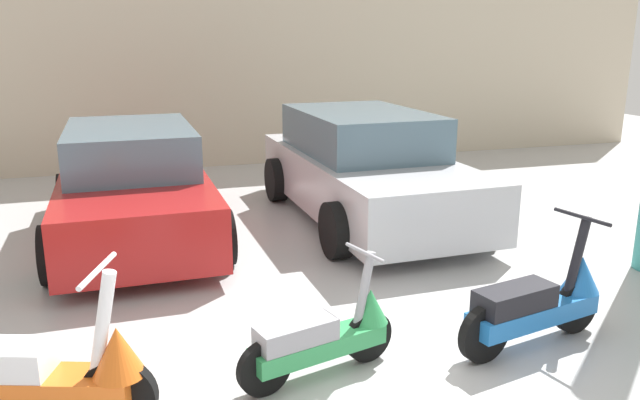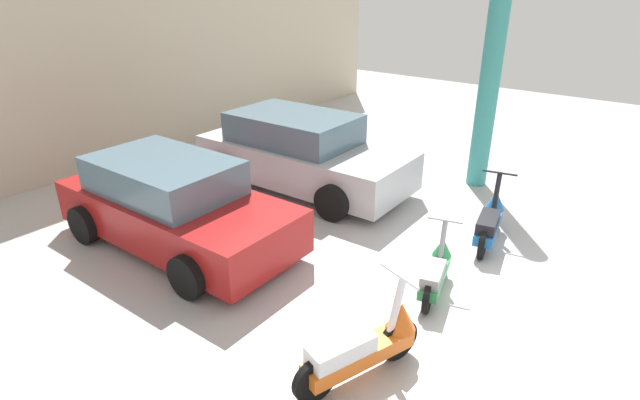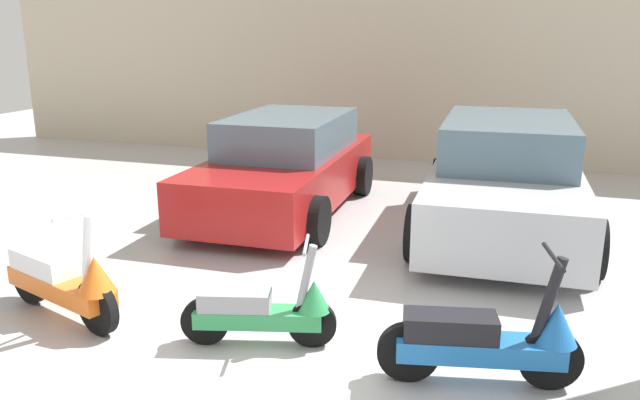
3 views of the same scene
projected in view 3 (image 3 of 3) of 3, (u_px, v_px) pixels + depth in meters
name	position (u px, v px, depth m)	size (l,w,h in m)	color
ground_plane	(269.00, 378.00, 4.86)	(28.00, 28.00, 0.00)	#B2B2B2
wall_back	(434.00, 63.00, 12.23)	(19.60, 0.12, 3.93)	beige
scooter_front_left	(64.00, 279.00, 5.74)	(1.57, 0.79, 1.13)	black
scooter_front_right	(265.00, 309.00, 5.28)	(1.31, 0.61, 0.93)	black
scooter_front_center	(489.00, 339.00, 4.67)	(1.52, 0.64, 1.07)	black
car_rear_left	(285.00, 166.00, 9.17)	(2.06, 4.16, 1.40)	maroon
car_rear_center	(505.00, 179.00, 8.21)	(2.22, 4.43, 1.49)	#B7B7BC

